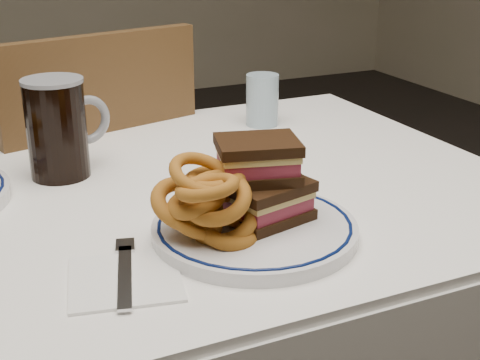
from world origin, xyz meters
name	(u,v)px	position (x,y,z in m)	size (l,w,h in m)	color
dining_table	(142,251)	(0.00, 0.00, 0.64)	(1.27, 0.87, 0.75)	white
chair_far	(88,214)	(0.00, 0.48, 0.52)	(0.53, 0.53, 0.95)	#472F16
main_plate	(254,229)	(0.10, -0.22, 0.76)	(0.29, 0.29, 0.02)	white
reuben_sandwich	(263,180)	(0.12, -0.21, 0.83)	(0.14, 0.13, 0.12)	black
onion_rings_main	(208,202)	(0.03, -0.23, 0.82)	(0.15, 0.14, 0.14)	brown
ketchup_ramekin	(202,192)	(0.06, -0.12, 0.79)	(0.06, 0.06, 0.03)	silver
beer_mug	(59,127)	(-0.09, 0.13, 0.84)	(0.15, 0.10, 0.17)	black
water_glass	(262,100)	(0.35, 0.26, 0.80)	(0.07, 0.07, 0.11)	#A0BECF
napkin_fork	(125,277)	(-0.09, -0.26, 0.75)	(0.16, 0.18, 0.01)	white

